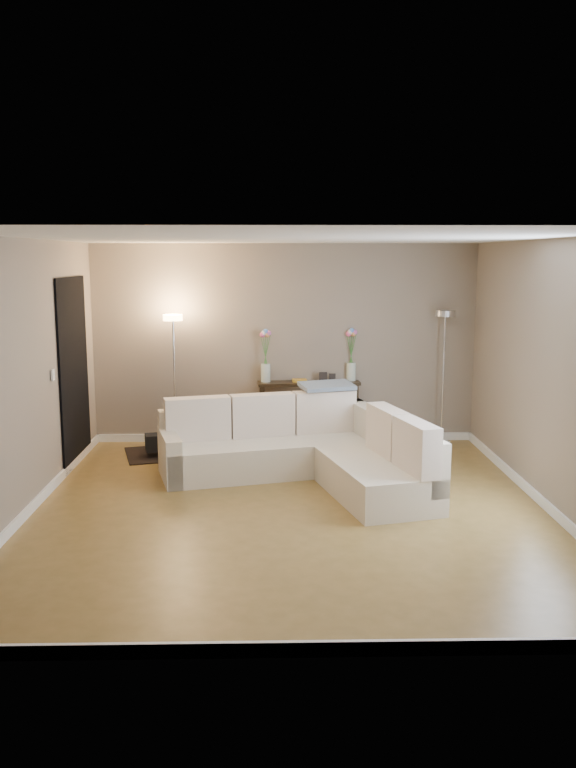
{
  "coord_description": "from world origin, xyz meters",
  "views": [
    {
      "loc": [
        -0.18,
        -6.98,
        2.43
      ],
      "look_at": [
        0.0,
        0.8,
        1.1
      ],
      "focal_mm": 35.0,
      "sensor_mm": 36.0,
      "label": 1
    }
  ],
  "objects_px": {
    "sectional_sofa": "(308,451)",
    "floor_lamp_lit": "(174,354)",
    "console_table": "(302,408)",
    "floor_lamp_unlit": "(444,350)"
  },
  "relations": [
    {
      "from": "floor_lamp_lit",
      "to": "sectional_sofa",
      "type": "bearing_deg",
      "value": -41.62
    },
    {
      "from": "sectional_sofa",
      "to": "floor_lamp_lit",
      "type": "height_order",
      "value": "floor_lamp_lit"
    },
    {
      "from": "sectional_sofa",
      "to": "console_table",
      "type": "relative_size",
      "value": 2.2
    },
    {
      "from": "sectional_sofa",
      "to": "floor_lamp_unlit",
      "type": "distance_m",
      "value": 2.57
    },
    {
      "from": "floor_lamp_lit",
      "to": "console_table",
      "type": "bearing_deg",
      "value": 7.49
    },
    {
      "from": "sectional_sofa",
      "to": "floor_lamp_lit",
      "type": "xyz_separation_m",
      "value": [
        -1.63,
        1.45,
        0.89
      ]
    },
    {
      "from": "console_table",
      "to": "floor_lamp_unlit",
      "type": "relative_size",
      "value": 0.77
    },
    {
      "from": "floor_lamp_lit",
      "to": "floor_lamp_unlit",
      "type": "distance_m",
      "value": 3.47
    },
    {
      "from": "sectional_sofa",
      "to": "console_table",
      "type": "bearing_deg",
      "value": 89.66
    },
    {
      "from": "console_table",
      "to": "floor_lamp_unlit",
      "type": "xyz_separation_m",
      "value": [
        1.83,
        -0.12,
        0.78
      ]
    }
  ]
}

